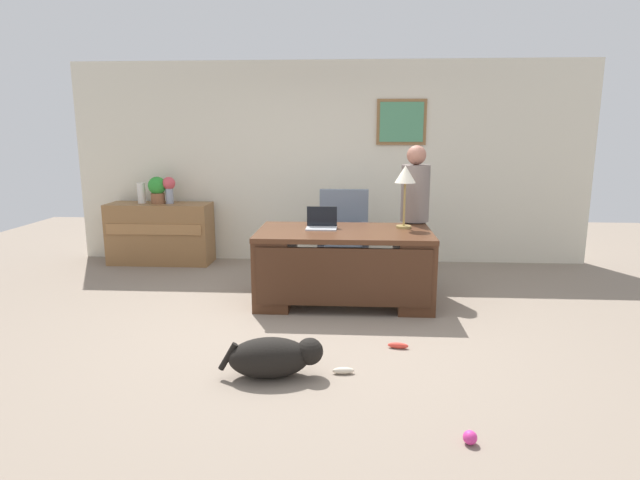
% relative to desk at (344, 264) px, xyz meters
% --- Properties ---
extents(ground_plane, '(12.00, 12.00, 0.00)m').
position_rel_desk_xyz_m(ground_plane, '(-0.24, -0.69, -0.42)').
color(ground_plane, gray).
extents(back_wall, '(7.00, 0.16, 2.70)m').
position_rel_desk_xyz_m(back_wall, '(-0.24, 1.91, 0.94)').
color(back_wall, beige).
rests_on(back_wall, ground_plane).
extents(desk, '(1.80, 0.99, 0.77)m').
position_rel_desk_xyz_m(desk, '(0.00, 0.00, 0.00)').
color(desk, '#4C2B19').
rests_on(desk, ground_plane).
extents(credenza, '(1.38, 0.50, 0.82)m').
position_rel_desk_xyz_m(credenza, '(-2.53, 1.56, -0.01)').
color(credenza, olive).
rests_on(credenza, ground_plane).
extents(armchair, '(0.60, 0.59, 1.07)m').
position_rel_desk_xyz_m(armchair, '(-0.02, 0.99, 0.06)').
color(armchair, slate).
rests_on(armchair, ground_plane).
extents(person_standing, '(0.32, 0.32, 1.63)m').
position_rel_desk_xyz_m(person_standing, '(0.78, 0.60, 0.42)').
color(person_standing, '#262323').
rests_on(person_standing, ground_plane).
extents(dog_lying, '(0.77, 0.38, 0.30)m').
position_rel_desk_xyz_m(dog_lying, '(-0.48, -1.76, -0.26)').
color(dog_lying, black).
rests_on(dog_lying, ground_plane).
extents(laptop, '(0.32, 0.22, 0.22)m').
position_rel_desk_xyz_m(laptop, '(-0.24, 0.13, 0.41)').
color(laptop, '#B2B5BA').
rests_on(laptop, desk).
extents(desk_lamp, '(0.22, 0.22, 0.66)m').
position_rel_desk_xyz_m(desk_lamp, '(0.63, 0.21, 0.88)').
color(desk_lamp, '#9E8447').
rests_on(desk_lamp, desk).
extents(vase_with_flowers, '(0.17, 0.17, 0.36)m').
position_rel_desk_xyz_m(vase_with_flowers, '(-2.38, 1.56, 0.63)').
color(vase_with_flowers, '#929CAF').
rests_on(vase_with_flowers, credenza).
extents(vase_empty, '(0.11, 0.11, 0.28)m').
position_rel_desk_xyz_m(vase_empty, '(-2.76, 1.56, 0.54)').
color(vase_empty, silver).
rests_on(vase_empty, credenza).
extents(potted_plant, '(0.24, 0.24, 0.36)m').
position_rel_desk_xyz_m(potted_plant, '(-2.54, 1.56, 0.60)').
color(potted_plant, brown).
rests_on(potted_plant, credenza).
extents(dog_toy_ball, '(0.08, 0.08, 0.08)m').
position_rel_desk_xyz_m(dog_toy_ball, '(0.77, -2.54, -0.38)').
color(dog_toy_ball, '#D8338C').
rests_on(dog_toy_ball, ground_plane).
extents(dog_toy_bone, '(0.17, 0.07, 0.05)m').
position_rel_desk_xyz_m(dog_toy_bone, '(0.03, -1.69, -0.39)').
color(dog_toy_bone, beige).
rests_on(dog_toy_bone, ground_plane).
extents(dog_toy_plush, '(0.18, 0.07, 0.05)m').
position_rel_desk_xyz_m(dog_toy_plush, '(0.48, -1.19, -0.39)').
color(dog_toy_plush, '#E53F33').
rests_on(dog_toy_plush, ground_plane).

